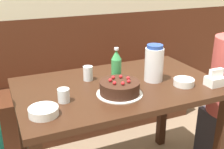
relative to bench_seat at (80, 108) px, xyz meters
name	(u,v)px	position (x,y,z in m)	size (l,w,h in m)	color
bench_seat	(80,108)	(0.00, 0.00, 0.00)	(2.17, 0.38, 0.44)	#472314
dining_table	(118,101)	(0.00, -0.83, 0.44)	(1.22, 0.75, 0.78)	#381E11
birthday_cake	(120,88)	(-0.05, -0.96, 0.59)	(0.26, 0.26, 0.10)	white
water_pitcher	(154,63)	(0.23, -0.86, 0.67)	(0.12, 0.12, 0.23)	white
soju_bottle	(116,66)	(0.00, -0.79, 0.66)	(0.06, 0.06, 0.22)	#388E4C
napkin_holder	(215,79)	(0.52, -1.08, 0.59)	(0.11, 0.08, 0.11)	white
bowl_soup_white	(44,111)	(-0.49, -1.03, 0.58)	(0.14, 0.14, 0.04)	white
bowl_rice_small	(184,82)	(0.35, -1.00, 0.58)	(0.12, 0.12, 0.04)	white
glass_water_tall	(88,73)	(-0.15, -0.69, 0.60)	(0.06, 0.06, 0.09)	silver
glass_tumbler_short	(64,95)	(-0.36, -0.93, 0.59)	(0.06, 0.06, 0.07)	silver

